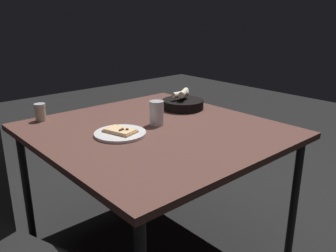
{
  "coord_description": "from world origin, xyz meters",
  "views": [
    {
      "loc": [
        1.28,
        -1.05,
        1.26
      ],
      "look_at": [
        0.05,
        0.04,
        0.72
      ],
      "focal_mm": 37.52,
      "sensor_mm": 36.0,
      "label": 1
    }
  ],
  "objects_px": {
    "dining_table": "(156,138)",
    "pizza_plate": "(120,133)",
    "beer_glass": "(157,115)",
    "bread_basket": "(183,103)",
    "pepper_shaker": "(40,113)"
  },
  "relations": [
    {
      "from": "bread_basket",
      "to": "pepper_shaker",
      "type": "distance_m",
      "value": 0.8
    },
    {
      "from": "dining_table",
      "to": "pepper_shaker",
      "type": "relative_size",
      "value": 12.39
    },
    {
      "from": "bread_basket",
      "to": "pepper_shaker",
      "type": "bearing_deg",
      "value": -114.01
    },
    {
      "from": "bread_basket",
      "to": "beer_glass",
      "type": "xyz_separation_m",
      "value": [
        0.13,
        -0.31,
        0.02
      ]
    },
    {
      "from": "pizza_plate",
      "to": "pepper_shaker",
      "type": "height_order",
      "value": "pepper_shaker"
    },
    {
      "from": "dining_table",
      "to": "pizza_plate",
      "type": "xyz_separation_m",
      "value": [
        -0.03,
        -0.19,
        0.06
      ]
    },
    {
      "from": "pizza_plate",
      "to": "bread_basket",
      "type": "relative_size",
      "value": 1.0
    },
    {
      "from": "dining_table",
      "to": "bread_basket",
      "type": "distance_m",
      "value": 0.41
    },
    {
      "from": "pizza_plate",
      "to": "pepper_shaker",
      "type": "bearing_deg",
      "value": -158.25
    },
    {
      "from": "dining_table",
      "to": "beer_glass",
      "type": "distance_m",
      "value": 0.12
    },
    {
      "from": "dining_table",
      "to": "pizza_plate",
      "type": "relative_size",
      "value": 4.74
    },
    {
      "from": "pizza_plate",
      "to": "bread_basket",
      "type": "height_order",
      "value": "bread_basket"
    },
    {
      "from": "bread_basket",
      "to": "pepper_shaker",
      "type": "height_order",
      "value": "bread_basket"
    },
    {
      "from": "pizza_plate",
      "to": "bread_basket",
      "type": "bearing_deg",
      "value": 104.64
    },
    {
      "from": "pizza_plate",
      "to": "beer_glass",
      "type": "relative_size",
      "value": 1.96
    }
  ]
}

